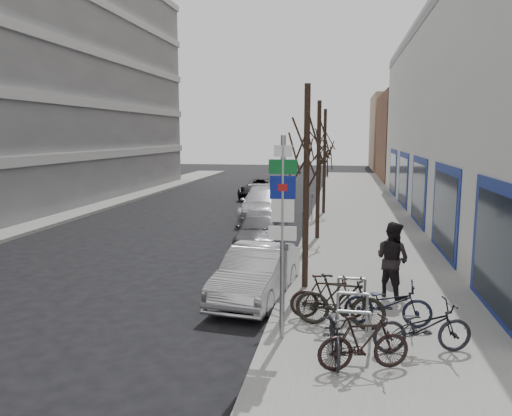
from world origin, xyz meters
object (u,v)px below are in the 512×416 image
at_px(bike_mid_curb, 388,300).
at_px(bike_far_inner, 328,297).
at_px(bike_far_curb, 422,323).
at_px(parked_car_mid, 260,230).
at_px(bike_mid_inner, 340,301).
at_px(tree_mid, 319,137).
at_px(meter_back, 312,205).
at_px(bike_near_right, 364,342).
at_px(bike_near_left, 336,328).
at_px(pedestrian_far, 392,259).
at_px(parked_car_front, 256,273).
at_px(parked_car_back, 264,204).
at_px(meter_front, 286,263).
at_px(pedestrian_near, 393,252).
at_px(highway_sign_pole, 283,225).
at_px(meter_mid, 303,225).
at_px(tree_near, 307,139).
at_px(bike_rack, 352,307).
at_px(tree_far, 325,137).
at_px(lane_car, 261,188).

relative_size(bike_mid_curb, bike_far_inner, 1.10).
height_order(bike_far_curb, parked_car_mid, parked_car_mid).
distance_m(bike_mid_inner, parked_car_mid, 8.23).
relative_size(tree_mid, meter_back, 4.33).
height_order(bike_near_right, parked_car_mid, parked_car_mid).
bearing_deg(bike_far_curb, parked_car_mid, 13.97).
relative_size(bike_near_left, pedestrian_far, 0.92).
xyz_separation_m(meter_back, bike_near_left, (1.33, -14.71, -0.22)).
xyz_separation_m(bike_mid_curb, parked_car_front, (-3.16, 1.72, -0.04)).
relative_size(tree_mid, parked_car_back, 0.97).
relative_size(parked_car_mid, pedestrian_far, 2.16).
xyz_separation_m(meter_front, meter_back, (0.00, 11.00, 0.00)).
xyz_separation_m(pedestrian_near, pedestrian_far, (-0.16, -1.53, 0.19)).
relative_size(bike_near_right, bike_mid_curb, 0.90).
bearing_deg(bike_near_left, parked_car_back, 97.94).
distance_m(bike_mid_inner, pedestrian_near, 4.13).
relative_size(highway_sign_pole, meter_back, 3.31).
bearing_deg(meter_mid, bike_far_curb, -71.50).
distance_m(bike_far_curb, pedestrian_near, 4.84).
bearing_deg(bike_mid_curb, bike_mid_inner, 109.16).
distance_m(bike_far_curb, pedestrian_far, 3.35).
relative_size(tree_near, bike_far_curb, 2.91).
relative_size(tree_mid, pedestrian_near, 3.53).
xyz_separation_m(bike_rack, meter_back, (-1.65, 13.40, 0.26)).
bearing_deg(tree_far, parked_car_front, -94.99).
bearing_deg(parked_car_mid, tree_mid, 33.86).
xyz_separation_m(tree_near, bike_near_right, (1.36, -4.66, -3.45)).
relative_size(highway_sign_pole, lane_car, 0.88).
xyz_separation_m(meter_front, parked_car_front, (-0.75, -0.25, -0.24)).
bearing_deg(bike_near_right, meter_back, -10.88).
xyz_separation_m(meter_front, parked_car_mid, (-1.60, 5.40, -0.20)).
xyz_separation_m(tree_far, meter_mid, (-0.45, -8.00, -3.19)).
relative_size(highway_sign_pole, bike_far_inner, 2.50).
bearing_deg(meter_back, lane_car, 113.59).
xyz_separation_m(bike_far_curb, pedestrian_far, (-0.25, 3.31, 0.39)).
height_order(meter_mid, bike_mid_inner, meter_mid).
bearing_deg(meter_back, tree_mid, -83.58).
bearing_deg(parked_car_front, bike_mid_inner, -36.39).
bearing_deg(bike_near_left, meter_back, 89.37).
height_order(bike_rack, bike_near_right, bike_near_right).
height_order(meter_front, bike_near_left, meter_front).
height_order(tree_near, lane_car, tree_near).
height_order(parked_car_back, lane_car, parked_car_back).
distance_m(meter_mid, bike_far_inner, 7.39).
bearing_deg(pedestrian_far, tree_far, -37.76).
bearing_deg(bike_mid_inner, pedestrian_far, -20.81).
distance_m(bike_near_left, bike_mid_curb, 2.04).
bearing_deg(pedestrian_near, pedestrian_far, 57.16).
relative_size(tree_mid, parked_car_mid, 1.32).
height_order(parked_car_mid, pedestrian_far, pedestrian_far).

